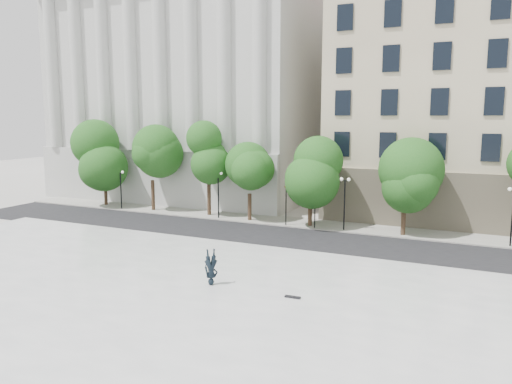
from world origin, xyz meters
TOP-DOWN VIEW (x-y plane):
  - ground at (0.00, 0.00)m, footprint 160.00×160.00m
  - plaza at (0.00, 3.00)m, footprint 44.00×22.00m
  - street at (0.00, 18.00)m, footprint 60.00×8.00m
  - far_sidewalk at (0.00, 24.00)m, footprint 60.00×4.00m
  - building_west at (-17.00, 38.57)m, footprint 31.50×27.65m
  - traffic_light_west at (0.16, 22.30)m, footprint 0.36×1.56m
  - traffic_light_east at (2.78, 22.30)m, footprint 0.99×1.89m
  - person_lying at (2.50, 5.17)m, footprint 1.74×2.04m
  - skateboard at (7.24, 5.15)m, footprint 0.82×0.24m
  - street_trees at (-2.79, 23.31)m, footprint 45.05×5.27m
  - lamp_posts at (-0.23, 22.60)m, footprint 36.75×0.28m

SIDE VIEW (x-z plane):
  - ground at x=0.00m, z-range 0.00..0.00m
  - street at x=0.00m, z-range 0.00..0.02m
  - far_sidewalk at x=0.00m, z-range 0.00..0.12m
  - plaza at x=0.00m, z-range 0.00..0.45m
  - skateboard at x=7.24m, z-range 0.45..0.53m
  - person_lying at x=2.50m, z-range 0.45..0.99m
  - lamp_posts at x=-0.23m, z-range 0.75..5.29m
  - traffic_light_west at x=0.16m, z-range 1.55..5.67m
  - traffic_light_east at x=2.78m, z-range 1.62..5.87m
  - street_trees at x=-2.79m, z-range 1.02..8.99m
  - building_west at x=-17.00m, z-range 0.09..25.69m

